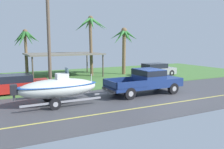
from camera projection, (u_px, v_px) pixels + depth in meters
ground at (110, 79)px, 23.96m from camera, size 36.00×22.00×0.11m
pickup_truck_towing at (148, 80)px, 17.11m from camera, size 5.78×2.09×1.80m
boat_on_trailer at (58, 88)px, 14.14m from camera, size 5.88×2.23×2.20m
parked_sedan_near at (16, 84)px, 17.21m from camera, size 4.52×1.88×1.38m
parked_sedan_far at (156, 70)px, 26.06m from camera, size 4.34×1.85×1.38m
carport_awning at (63, 54)px, 25.31m from camera, size 7.64×5.09×2.52m
palm_tree_near_left at (25, 40)px, 25.59m from camera, size 2.86×3.14×5.09m
palm_tree_near_right at (124, 39)px, 26.66m from camera, size 2.81×2.83×5.30m
palm_tree_mid at (91, 30)px, 25.44m from camera, size 3.69×3.11×6.49m
utility_pole at (49, 33)px, 16.91m from camera, size 0.24×1.80×8.42m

